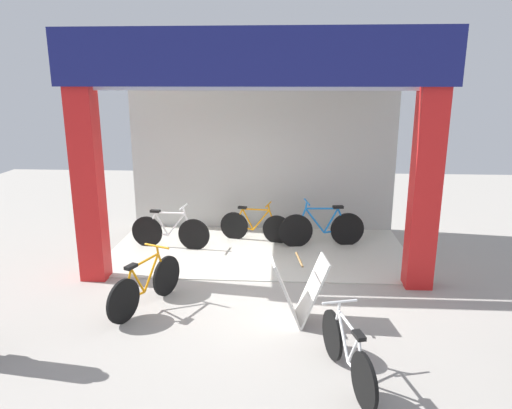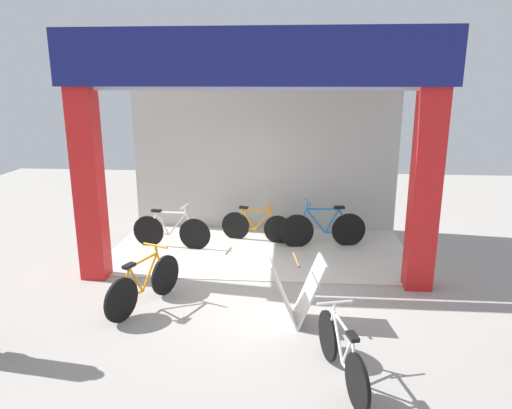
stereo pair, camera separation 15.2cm
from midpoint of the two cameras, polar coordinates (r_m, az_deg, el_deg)
ground_plane at (r=8.07m, az=0.12°, el=-9.30°), size 19.67×19.67×0.00m
shop_facade at (r=8.97m, az=0.89°, el=7.53°), size 6.04×3.32×4.05m
bicycle_inside_0 at (r=9.88m, az=0.47°, el=-2.63°), size 1.51×0.45×0.84m
bicycle_inside_1 at (r=9.64m, az=-9.78°, el=-3.17°), size 1.62×0.45×0.90m
bicycle_inside_2 at (r=9.65m, az=8.56°, el=-2.91°), size 1.74×0.48×0.97m
bicycle_parked_0 at (r=5.59m, az=11.10°, el=-17.38°), size 0.50×1.50×0.85m
bicycle_parked_1 at (r=7.27m, az=-12.75°, el=-9.43°), size 0.67×1.51×0.89m
sandwich_board_sign at (r=6.65m, az=5.48°, el=-10.36°), size 0.83×0.62×0.96m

